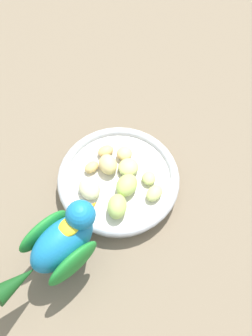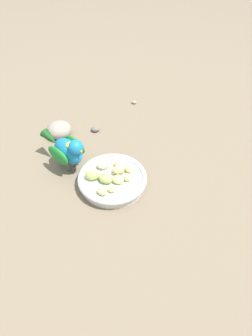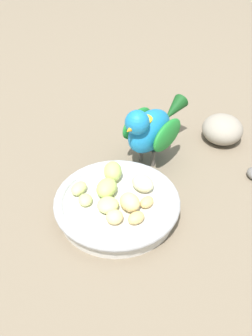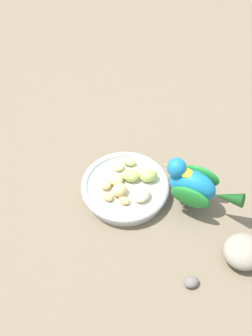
{
  "view_description": "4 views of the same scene",
  "coord_description": "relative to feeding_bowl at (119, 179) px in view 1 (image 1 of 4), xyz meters",
  "views": [
    {
      "loc": [
        0.28,
        0.11,
        0.62
      ],
      "look_at": [
        -0.01,
        -0.01,
        0.04
      ],
      "focal_mm": 45.26,
      "sensor_mm": 36.0,
      "label": 1
    },
    {
      "loc": [
        -0.21,
        0.54,
        0.66
      ],
      "look_at": [
        -0.03,
        -0.05,
        0.05
      ],
      "focal_mm": 33.43,
      "sensor_mm": 36.0,
      "label": 2
    },
    {
      "loc": [
        -0.42,
        -0.13,
        0.44
      ],
      "look_at": [
        0.02,
        -0.03,
        0.07
      ],
      "focal_mm": 42.17,
      "sensor_mm": 36.0,
      "label": 3
    },
    {
      "loc": [
        0.02,
        -0.57,
        0.75
      ],
      "look_at": [
        0.0,
        -0.0,
        0.07
      ],
      "focal_mm": 44.47,
      "sensor_mm": 36.0,
      "label": 4
    }
  ],
  "objects": [
    {
      "name": "apple_piece_8",
      "position": [
        0.01,
        0.06,
        0.02
      ],
      "size": [
        0.03,
        0.03,
        0.02
      ],
      "primitive_type": "ellipsoid",
      "rotation": [
        0.0,
        0.0,
        6.0
      ],
      "color": "#C6D17A",
      "rests_on": "feeding_bowl"
    },
    {
      "name": "feeding_bowl",
      "position": [
        0.0,
        0.0,
        0.0
      ],
      "size": [
        0.19,
        0.19,
        0.03
      ],
      "color": "beige",
      "rests_on": "ground_plane"
    },
    {
      "name": "apple_piece_7",
      "position": [
        -0.01,
        0.05,
        0.02
      ],
      "size": [
        0.03,
        0.03,
        0.01
      ],
      "primitive_type": "ellipsoid",
      "rotation": [
        0.0,
        0.0,
        3.44
      ],
      "color": "#C6D17A",
      "rests_on": "feeding_bowl"
    },
    {
      "name": "apple_piece_6",
      "position": [
        0.04,
        -0.03,
        0.02
      ],
      "size": [
        0.05,
        0.05,
        0.02
      ],
      "primitive_type": "ellipsoid",
      "rotation": [
        0.0,
        0.0,
        3.98
      ],
      "color": "beige",
      "rests_on": "feeding_bowl"
    },
    {
      "name": "apple_piece_0",
      "position": [
        -0.04,
        -0.01,
        0.02
      ],
      "size": [
        0.03,
        0.03,
        0.02
      ],
      "primitive_type": "ellipsoid",
      "rotation": [
        0.0,
        0.0,
        5.91
      ],
      "color": "#E5C67F",
      "rests_on": "feeding_bowl"
    },
    {
      "name": "apple_piece_5",
      "position": [
        0.0,
        -0.05,
        0.02
      ],
      "size": [
        0.03,
        0.03,
        0.01
      ],
      "primitive_type": "ellipsoid",
      "rotation": [
        0.0,
        0.0,
        2.68
      ],
      "color": "tan",
      "rests_on": "feeding_bowl"
    },
    {
      "name": "apple_piece_3",
      "position": [
        -0.01,
        -0.02,
        0.02
      ],
      "size": [
        0.04,
        0.04,
        0.03
      ],
      "primitive_type": "ellipsoid",
      "rotation": [
        0.0,
        0.0,
        3.87
      ],
      "color": "#E5C67F",
      "rests_on": "feeding_bowl"
    },
    {
      "name": "apple_piece_2",
      "position": [
        0.01,
        0.02,
        0.02
      ],
      "size": [
        0.04,
        0.04,
        0.03
      ],
      "primitive_type": "ellipsoid",
      "rotation": [
        0.0,
        0.0,
        3.02
      ],
      "color": "#B2CC66",
      "rests_on": "feeding_bowl"
    },
    {
      "name": "apple_piece_1",
      "position": [
        -0.02,
        0.01,
        0.02
      ],
      "size": [
        0.04,
        0.04,
        0.02
      ],
      "primitive_type": "ellipsoid",
      "rotation": [
        0.0,
        0.0,
        2.59
      ],
      "color": "#C6D17A",
      "rests_on": "feeding_bowl"
    },
    {
      "name": "apple_piece_9",
      "position": [
        -0.03,
        -0.04,
        0.02
      ],
      "size": [
        0.03,
        0.03,
        0.02
      ],
      "primitive_type": "ellipsoid",
      "rotation": [
        0.0,
        0.0,
        5.59
      ],
      "color": "tan",
      "rests_on": "feeding_bowl"
    },
    {
      "name": "ground_plane",
      "position": [
        0.0,
        0.02,
        -0.02
      ],
      "size": [
        4.0,
        4.0,
        0.0
      ],
      "primitive_type": "plane",
      "color": "#756651"
    },
    {
      "name": "parrot",
      "position": [
        0.15,
        -0.03,
        0.05
      ],
      "size": [
        0.17,
        0.11,
        0.12
      ],
      "rotation": [
        0.0,
        0.0,
        2.72
      ],
      "color": "#59544C",
      "rests_on": "ground_plane"
    },
    {
      "name": "apple_piece_4",
      "position": [
        0.05,
        0.02,
        0.02
      ],
      "size": [
        0.05,
        0.04,
        0.03
      ],
      "primitive_type": "ellipsoid",
      "rotation": [
        0.0,
        0.0,
        3.39
      ],
      "color": "#B2CC66",
      "rests_on": "feeding_bowl"
    }
  ]
}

